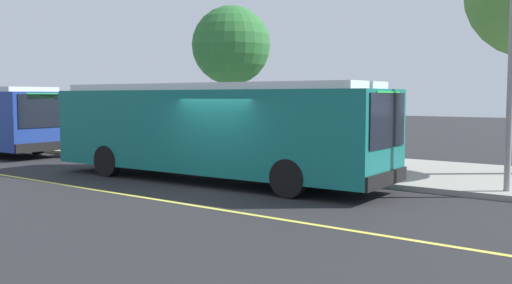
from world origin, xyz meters
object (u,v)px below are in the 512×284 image
at_px(waiting_bench, 329,151).
at_px(pedestrian_commuter, 278,139).
at_px(route_sign_post, 349,116).
at_px(transit_bus_main, 212,128).

distance_m(waiting_bench, pedestrian_commuter, 2.03).
relative_size(waiting_bench, route_sign_post, 0.57).
bearing_deg(waiting_bench, transit_bus_main, -105.62).
bearing_deg(transit_bus_main, pedestrian_commuter, 85.36).
height_order(waiting_bench, route_sign_post, route_sign_post).
bearing_deg(pedestrian_commuter, transit_bus_main, -94.64).
bearing_deg(transit_bus_main, route_sign_post, 42.71).
bearing_deg(pedestrian_commuter, route_sign_post, -4.92).
bearing_deg(waiting_bench, route_sign_post, -46.90).
distance_m(transit_bus_main, route_sign_post, 4.25).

